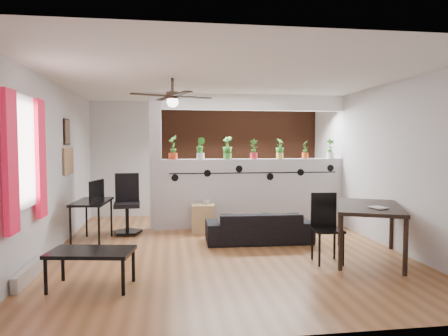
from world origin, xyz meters
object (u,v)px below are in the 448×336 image
Objects in this scene: potted_plant_0 at (173,147)px; folding_chair at (325,221)px; cup at (206,202)px; dining_table at (369,211)px; potted_plant_4 at (280,148)px; cube_shelf at (203,218)px; potted_plant_3 at (254,148)px; potted_plant_1 at (200,148)px; potted_plant_5 at (305,149)px; potted_plant_6 at (330,148)px; office_chair at (127,208)px; sofa at (259,227)px; ceiling_fan at (173,98)px; coffee_table at (91,254)px; potted_plant_2 at (227,147)px; computer_desk at (92,205)px.

potted_plant_0 reaches higher than folding_chair.
cup is 2.98m from dining_table.
potted_plant_4 is 0.77× the size of cube_shelf.
potted_plant_3 is at bearing 115.76° from dining_table.
potted_plant_0 is 1.10× the size of potted_plant_1.
potted_plant_6 is (0.53, -0.00, 0.01)m from potted_plant_5.
sofa is at bearing -22.62° from office_chair.
potted_plant_0 reaches higher than dining_table.
ceiling_fan is 2.98× the size of potted_plant_3.
dining_table is 1.63× the size of coffee_table.
ceiling_fan reaches higher than folding_chair.
potted_plant_4 reaches higher than potted_plant_5.
potted_plant_6 is at bearing -0.00° from potted_plant_5.
potted_plant_6 reaches higher than sofa.
cube_shelf is (-0.51, -0.34, -1.32)m from potted_plant_2.
cup is at bearing 5.37° from cube_shelf.
potted_plant_2 is 1.05m from potted_plant_4.
ceiling_fan reaches higher than sofa.
cup is (0.60, -0.34, -1.03)m from potted_plant_0.
potted_plant_0 is (0.02, 1.80, -0.72)m from ceiling_fan.
office_chair is (-1.37, -0.30, -1.10)m from potted_plant_1.
sofa is 1.84m from dining_table.
potted_plant_2 reaches higher than cup.
potted_plant_5 is at bearing 0.00° from potted_plant_3.
potted_plant_4 is 0.42× the size of folding_chair.
sofa is at bearing -98.22° from potted_plant_3.
potted_plant_0 is 0.46× the size of coffee_table.
computer_desk is (-4.51, -0.94, -0.92)m from potted_plant_6.
ceiling_fan is 1.25× the size of folding_chair.
sofa is (-1.23, -1.23, -1.30)m from potted_plant_5.
potted_plant_0 is 1.06× the size of potted_plant_2.
ceiling_fan is at bearing -131.63° from potted_plant_3.
potted_plant_4 reaches higher than office_chair.
potted_plant_3 is 3.27× the size of cup.
dining_table is (3.59, -2.11, 0.21)m from office_chair.
potted_plant_0 is at bearing 19.35° from office_chair.
cup is (0.07, -0.34, -1.01)m from potted_plant_1.
potted_plant_0 is at bearing 180.00° from potted_plant_4.
potted_plant_1 is at bearing 132.62° from dining_table.
office_chair reaches higher than coffee_table.
dining_table is at bearing -47.38° from potted_plant_1.
sofa is at bearing -54.62° from potted_plant_1.
potted_plant_3 reaches higher than office_chair.
dining_table is (0.11, -2.41, -0.86)m from potted_plant_5.
sofa is 3.24× the size of cube_shelf.
potted_plant_2 is 3.57× the size of cup.
potted_plant_4 is at bearing 40.24° from ceiling_fan.
ceiling_fan reaches higher than potted_plant_6.
potted_plant_4 is 0.40× the size of coffee_table.
cup reaches higher than cube_shelf.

